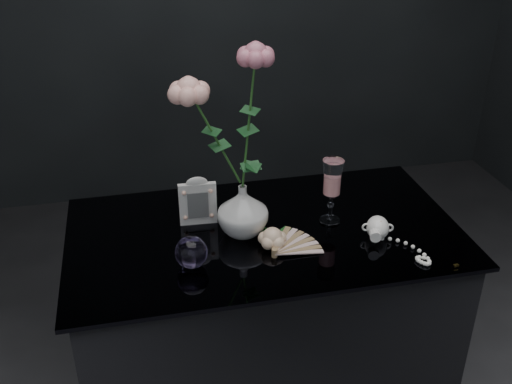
{
  "coord_description": "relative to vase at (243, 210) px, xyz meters",
  "views": [
    {
      "loc": [
        -0.32,
        -1.28,
        1.63
      ],
      "look_at": [
        -0.04,
        -0.02,
        0.92
      ],
      "focal_mm": 42.0,
      "sensor_mm": 36.0,
      "label": 1
    }
  ],
  "objects": [
    {
      "name": "vase",
      "position": [
        0.0,
        0.0,
        0.0
      ],
      "size": [
        0.18,
        0.18,
        0.14
      ],
      "primitive_type": "imported",
      "rotation": [
        0.0,
        0.0,
        0.39
      ],
      "color": "silver",
      "rests_on": "table"
    },
    {
      "name": "picture_frame",
      "position": [
        -0.11,
        0.08,
        0.0
      ],
      "size": [
        0.11,
        0.09,
        0.14
      ],
      "primitive_type": null,
      "rotation": [
        0.0,
        0.0,
        -0.05
      ],
      "color": "silver",
      "rests_on": "table"
    },
    {
      "name": "table",
      "position": [
        0.06,
        -0.0,
        -0.45
      ],
      "size": [
        1.05,
        0.58,
        0.76
      ],
      "color": "black",
      "rests_on": "ground"
    },
    {
      "name": "pearl_jar",
      "position": [
        0.34,
        -0.09,
        -0.04
      ],
      "size": [
        0.25,
        0.26,
        0.06
      ],
      "primitive_type": null,
      "rotation": [
        0.0,
        0.0,
        -0.27
      ],
      "color": "white",
      "rests_on": "table"
    },
    {
      "name": "loose_rose",
      "position": [
        0.06,
        -0.08,
        -0.04
      ],
      "size": [
        0.15,
        0.18,
        0.06
      ],
      "primitive_type": null,
      "rotation": [
        0.0,
        0.0,
        0.15
      ],
      "color": "beige",
      "rests_on": "table"
    },
    {
      "name": "wine_glass",
      "position": [
        0.25,
        0.01,
        0.02
      ],
      "size": [
        0.07,
        0.07,
        0.19
      ],
      "primitive_type": null,
      "rotation": [
        0.0,
        0.0,
        -0.27
      ],
      "color": "white",
      "rests_on": "table"
    },
    {
      "name": "paperweight",
      "position": [
        -0.15,
        -0.12,
        -0.03
      ],
      "size": [
        0.11,
        0.11,
        0.08
      ],
      "primitive_type": null,
      "rotation": [
        0.0,
        0.0,
        0.39
      ],
      "color": "#856DB1",
      "rests_on": "table"
    },
    {
      "name": "paper_fan",
      "position": [
        0.06,
        -0.13,
        -0.06
      ],
      "size": [
        0.31,
        0.27,
        0.03
      ],
      "primitive_type": null,
      "rotation": [
        0.0,
        0.0,
        0.36
      ],
      "color": "beige",
      "rests_on": "table"
    },
    {
      "name": "roses",
      "position": [
        -0.03,
        -0.0,
        0.26
      ],
      "size": [
        0.24,
        0.11,
        0.42
      ],
      "color": "#F8A799",
      "rests_on": "vase"
    }
  ]
}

